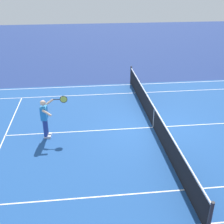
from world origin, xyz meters
TOP-DOWN VIEW (x-y plane):
  - ground_plane at (0.00, 0.00)m, footprint 60.00×60.00m
  - court_slab at (0.00, 0.00)m, footprint 24.20×11.40m
  - court_line_markings at (0.00, 0.00)m, footprint 23.85×11.05m
  - tennis_net at (0.00, 0.00)m, footprint 0.10×11.70m
  - tennis_player_near at (4.61, 0.25)m, footprint 1.10×0.78m
  - tennis_ball at (-0.23, 2.81)m, footprint 0.07×0.07m

SIDE VIEW (x-z plane):
  - ground_plane at x=0.00m, z-range 0.00..0.00m
  - court_slab at x=0.00m, z-range 0.00..0.00m
  - court_line_markings at x=0.00m, z-range 0.00..0.01m
  - tennis_ball at x=-0.23m, z-range 0.00..0.07m
  - tennis_net at x=0.00m, z-range -0.05..1.03m
  - tennis_player_near at x=4.61m, z-range 0.08..1.78m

